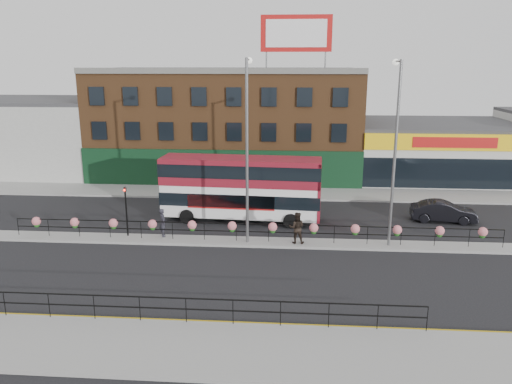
# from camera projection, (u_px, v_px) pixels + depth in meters

# --- Properties ---
(ground) EXTENTS (120.00, 120.00, 0.00)m
(ground) POSITION_uv_depth(u_px,v_px,m) (252.00, 243.00, 30.87)
(ground) COLOR black
(ground) RESTS_ON ground
(south_pavement) EXTENTS (60.00, 4.00, 0.15)m
(south_pavement) POSITION_uv_depth(u_px,v_px,m) (227.00, 350.00, 19.27)
(south_pavement) COLOR #969593
(south_pavement) RESTS_ON ground
(north_pavement) EXTENTS (60.00, 4.00, 0.15)m
(north_pavement) POSITION_uv_depth(u_px,v_px,m) (264.00, 193.00, 42.43)
(north_pavement) COLOR #969593
(north_pavement) RESTS_ON ground
(median) EXTENTS (60.00, 1.60, 0.15)m
(median) POSITION_uv_depth(u_px,v_px,m) (252.00, 242.00, 30.85)
(median) COLOR #969593
(median) RESTS_ON ground
(yellow_line_inner) EXTENTS (60.00, 0.10, 0.01)m
(yellow_line_inner) POSITION_uv_depth(u_px,v_px,m) (234.00, 322.00, 21.51)
(yellow_line_inner) COLOR gold
(yellow_line_inner) RESTS_ON ground
(yellow_line_outer) EXTENTS (60.00, 0.10, 0.01)m
(yellow_line_outer) POSITION_uv_depth(u_px,v_px,m) (234.00, 324.00, 21.33)
(yellow_line_outer) COLOR gold
(yellow_line_outer) RESTS_ON ground
(brick_building) EXTENTS (25.00, 12.21, 10.30)m
(brick_building) POSITION_uv_depth(u_px,v_px,m) (228.00, 122.00, 49.11)
(brick_building) COLOR brown
(brick_building) RESTS_ON ground
(supermarket) EXTENTS (15.00, 12.25, 5.30)m
(supermarket) POSITION_uv_depth(u_px,v_px,m) (434.00, 150.00, 48.25)
(supermarket) COLOR silver
(supermarket) RESTS_ON ground
(warehouse_west) EXTENTS (15.50, 12.00, 7.30)m
(warehouse_west) POSITION_uv_depth(u_px,v_px,m) (32.00, 135.00, 50.98)
(warehouse_west) COLOR #B2B2AD
(warehouse_west) RESTS_ON ground
(billboard) EXTENTS (6.00, 0.29, 4.40)m
(billboard) POSITION_uv_depth(u_px,v_px,m) (296.00, 34.00, 41.81)
(billboard) COLOR red
(billboard) RESTS_ON brick_building
(median_railing) EXTENTS (30.04, 0.56, 1.23)m
(median_railing) POSITION_uv_depth(u_px,v_px,m) (252.00, 227.00, 30.60)
(median_railing) COLOR black
(median_railing) RESTS_ON median
(south_railing) EXTENTS (20.04, 0.05, 1.12)m
(south_railing) POSITION_uv_depth(u_px,v_px,m) (186.00, 305.00, 21.02)
(south_railing) COLOR black
(south_railing) RESTS_ON south_pavement
(double_decker_bus) EXTENTS (11.24, 3.31, 4.49)m
(double_decker_bus) POSITION_uv_depth(u_px,v_px,m) (242.00, 182.00, 34.70)
(double_decker_bus) COLOR white
(double_decker_bus) RESTS_ON ground
(car) EXTENTS (2.57, 4.79, 1.46)m
(car) POSITION_uv_depth(u_px,v_px,m) (443.00, 211.00, 34.90)
(car) COLOR black
(car) RESTS_ON ground
(pedestrian_a) EXTENTS (0.96, 0.89, 1.81)m
(pedestrian_a) POSITION_uv_depth(u_px,v_px,m) (163.00, 223.00, 31.44)
(pedestrian_a) COLOR #272730
(pedestrian_a) RESTS_ON median
(pedestrian_b) EXTENTS (0.98, 0.78, 1.95)m
(pedestrian_b) POSITION_uv_depth(u_px,v_px,m) (297.00, 228.00, 30.26)
(pedestrian_b) COLOR black
(pedestrian_b) RESTS_ON median
(lamp_column_west) EXTENTS (0.39, 1.93, 11.00)m
(lamp_column_west) POSITION_uv_depth(u_px,v_px,m) (247.00, 136.00, 29.30)
(lamp_column_west) COLOR slate
(lamp_column_west) RESTS_ON median
(lamp_column_east) EXTENTS (0.39, 1.91, 10.90)m
(lamp_column_east) POSITION_uv_depth(u_px,v_px,m) (395.00, 138.00, 28.78)
(lamp_column_east) COLOR slate
(lamp_column_east) RESTS_ON median
(traffic_light_median) EXTENTS (0.15, 0.28, 3.65)m
(traffic_light_median) POSITION_uv_depth(u_px,v_px,m) (126.00, 201.00, 31.20)
(traffic_light_median) COLOR black
(traffic_light_median) RESTS_ON median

